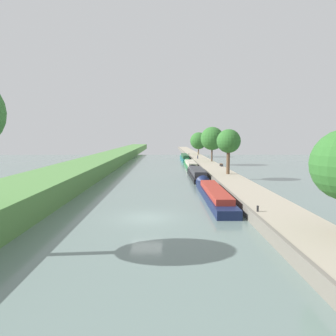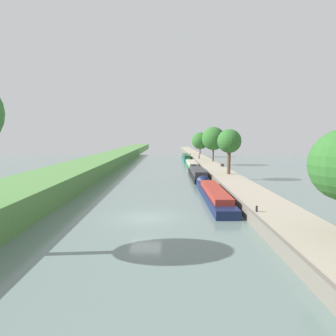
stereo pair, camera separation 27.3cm
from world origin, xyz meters
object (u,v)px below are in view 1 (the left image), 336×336
mooring_bollard_far (189,154)px  park_bench (221,164)px  narrowboat_teal (185,158)px  narrowboat_green (190,164)px  narrowboat_navy (213,193)px  narrowboat_black (197,173)px  person_walking (198,155)px  mooring_bollard_near (258,209)px

mooring_bollard_far → park_bench: bearing=-83.9°
narrowboat_teal → narrowboat_green: bearing=-89.7°
narrowboat_navy → narrowboat_black: (-0.04, 15.94, 0.04)m
narrowboat_navy → narrowboat_green: size_ratio=1.05×
mooring_bollard_far → person_walking: bearing=-85.7°
narrowboat_green → mooring_bollard_near: (1.72, -40.67, 0.60)m
narrowboat_navy → person_walking: size_ratio=10.12×
person_walking → park_bench: bearing=-82.6°
person_walking → narrowboat_navy: bearing=-94.1°
narrowboat_teal → park_bench: (5.32, -25.15, 0.56)m
narrowboat_navy → mooring_bollard_near: (1.97, -9.10, 0.56)m
narrowboat_navy → person_walking: person_walking is taller
narrowboat_teal → mooring_bollard_near: 58.51m
narrowboat_black → mooring_bollard_far: (2.01, 41.33, 0.52)m
narrowboat_navy → park_bench: (5.49, 24.24, 0.68)m
narrowboat_navy → narrowboat_green: narrowboat_navy is taller
narrowboat_teal → person_walking: (2.89, -6.51, 1.09)m
person_walking → mooring_bollard_near: size_ratio=3.69×
narrowboat_black → narrowboat_teal: bearing=89.6°
narrowboat_navy → mooring_bollard_far: (1.97, 57.27, 0.56)m
narrowboat_navy → mooring_bollard_near: bearing=-77.8°
narrowboat_green → narrowboat_teal: narrowboat_teal is taller
narrowboat_black → mooring_bollard_far: size_ratio=30.94×
narrowboat_green → mooring_bollard_far: 25.75m
mooring_bollard_far → park_bench: 33.22m
narrowboat_teal → mooring_bollard_near: narrowboat_teal is taller
mooring_bollard_near → park_bench: bearing=84.0°
narrowboat_navy → narrowboat_green: bearing=89.5°
narrowboat_black → narrowboat_green: 15.64m
narrowboat_navy → narrowboat_black: size_ratio=1.21×
narrowboat_black → mooring_bollard_near: size_ratio=30.94×
narrowboat_green → narrowboat_black: bearing=-91.1°
narrowboat_green → person_walking: person_walking is taller
narrowboat_black → narrowboat_green: (0.29, 15.64, -0.08)m
narrowboat_black → park_bench: 9.99m
narrowboat_teal → person_walking: 7.21m
narrowboat_black → park_bench: narrowboat_black is taller
narrowboat_teal → person_walking: size_ratio=10.22×
mooring_bollard_far → narrowboat_green: bearing=-93.8°
narrowboat_black → narrowboat_teal: (0.21, 33.45, 0.09)m
park_bench → narrowboat_navy: bearing=-102.8°
mooring_bollard_far → narrowboat_navy: bearing=-92.0°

